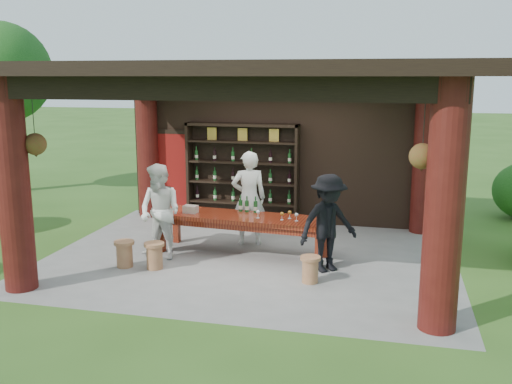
% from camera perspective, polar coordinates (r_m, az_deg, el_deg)
% --- Properties ---
extents(ground, '(90.00, 90.00, 0.00)m').
position_cam_1_polar(ground, '(10.68, -0.50, -6.48)').
color(ground, '#2D5119').
rests_on(ground, ground).
extents(pavilion, '(7.50, 6.00, 3.60)m').
position_cam_1_polar(pavilion, '(10.64, -0.03, 5.21)').
color(pavilion, slate).
rests_on(pavilion, ground).
extents(wine_shelf, '(2.57, 0.39, 2.26)m').
position_cam_1_polar(wine_shelf, '(12.91, -1.39, 1.88)').
color(wine_shelf, black).
rests_on(wine_shelf, ground).
extents(tasting_table, '(3.36, 1.13, 0.75)m').
position_cam_1_polar(tasting_table, '(10.65, -1.37, -2.98)').
color(tasting_table, '#55150C').
rests_on(tasting_table, ground).
extents(stool_near_left, '(0.36, 0.36, 0.47)m').
position_cam_1_polar(stool_near_left, '(10.12, -10.12, -6.22)').
color(stool_near_left, brown).
rests_on(stool_near_left, ground).
extents(stool_near_right, '(0.33, 0.33, 0.44)m').
position_cam_1_polar(stool_near_right, '(9.37, 5.44, -7.64)').
color(stool_near_right, brown).
rests_on(stool_near_right, ground).
extents(stool_far_left, '(0.36, 0.36, 0.47)m').
position_cam_1_polar(stool_far_left, '(10.32, -13.01, -5.98)').
color(stool_far_left, brown).
rests_on(stool_far_left, ground).
extents(host, '(0.80, 0.66, 1.87)m').
position_cam_1_polar(host, '(11.24, -0.72, -0.61)').
color(host, silver).
rests_on(host, ground).
extents(guest_woman, '(1.01, 0.89, 1.75)m').
position_cam_1_polar(guest_woman, '(10.52, -9.56, -1.97)').
color(guest_woman, silver).
rests_on(guest_woman, ground).
extents(guest_man, '(1.25, 1.17, 1.69)m').
position_cam_1_polar(guest_man, '(9.78, 7.23, -3.12)').
color(guest_man, black).
rests_on(guest_man, ground).
extents(table_bottles, '(0.38, 0.11, 0.31)m').
position_cam_1_polar(table_bottles, '(10.87, -0.84, -1.21)').
color(table_bottles, '#194C1E').
rests_on(table_bottles, tasting_table).
extents(table_glasses, '(0.79, 0.22, 0.15)m').
position_cam_1_polar(table_glasses, '(10.34, 2.56, -2.34)').
color(table_glasses, silver).
rests_on(table_glasses, tasting_table).
extents(napkin_basket, '(0.27, 0.20, 0.14)m').
position_cam_1_polar(napkin_basket, '(10.89, -6.56, -1.71)').
color(napkin_basket, '#BF6672').
rests_on(napkin_basket, tasting_table).
extents(shrubs, '(15.15, 8.66, 1.36)m').
position_cam_1_polar(shrubs, '(10.92, 13.00, -3.25)').
color(shrubs, '#194C14').
rests_on(shrubs, ground).
extents(trees, '(22.03, 10.93, 4.80)m').
position_cam_1_polar(trees, '(10.91, 19.83, 11.21)').
color(trees, '#3F2819').
rests_on(trees, ground).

